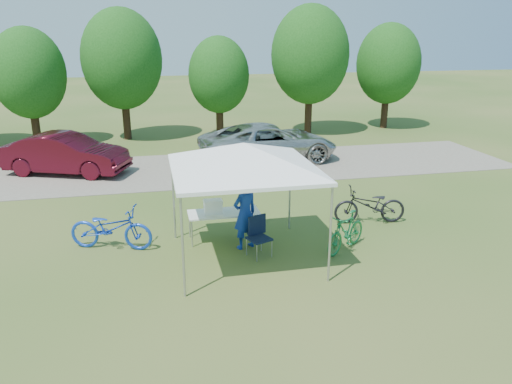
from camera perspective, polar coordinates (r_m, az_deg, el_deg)
ground at (r=11.72m, az=-1.30°, el=-7.49°), size 100.00×100.00×0.00m
gravel_strip at (r=19.17m, az=-5.90°, el=2.68°), size 24.00×5.00×0.02m
canopy at (r=10.84m, az=-1.40°, el=5.26°), size 4.53×4.53×3.00m
treeline at (r=24.54m, az=-8.57°, el=14.28°), size 24.89×4.28×6.30m
folding_table at (r=12.47m, az=-3.70°, el=-2.49°), size 1.77×0.74×0.73m
folding_chair at (r=11.66m, az=0.24°, el=-4.65°), size 0.62×0.65×0.93m
cooler at (r=12.37m, az=-4.92°, el=-1.66°), size 0.46×0.31×0.33m
ice_cream_cup at (r=12.49m, az=-1.02°, el=-2.07°), size 0.07×0.07×0.05m
cyclist at (r=11.90m, az=-1.27°, el=-2.52°), size 0.75×0.63×1.74m
bike_blue at (r=12.47m, az=-16.24°, el=-3.97°), size 2.14×1.31×1.06m
bike_green at (r=12.10m, az=10.25°, el=-4.49°), size 1.52×1.30×0.94m
bike_dark at (r=13.90m, az=12.89°, el=-1.50°), size 2.02×0.96×1.02m
minivan at (r=19.94m, az=1.47°, el=5.66°), size 5.78×3.22×1.53m
sedan at (r=19.48m, az=-20.91°, el=4.10°), size 4.74×3.08×1.47m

